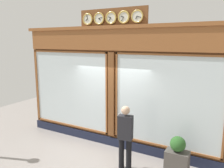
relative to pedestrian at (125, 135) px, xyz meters
The scene contains 4 objects.
shop_facade 1.77m from the pedestrian, 50.21° to the right, with size 6.68×0.42×4.20m.
pedestrian is the anchor object (origin of this frame).
planter_box 1.43m from the pedestrian, 164.10° to the right, with size 0.56×0.36×0.63m, color #4C4742.
planter_shrub 1.30m from the pedestrian, 164.10° to the right, with size 0.38×0.38×0.38m, color #285623.
Camera 1 is at (-3.29, 5.91, 3.26)m, focal length 36.38 mm.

